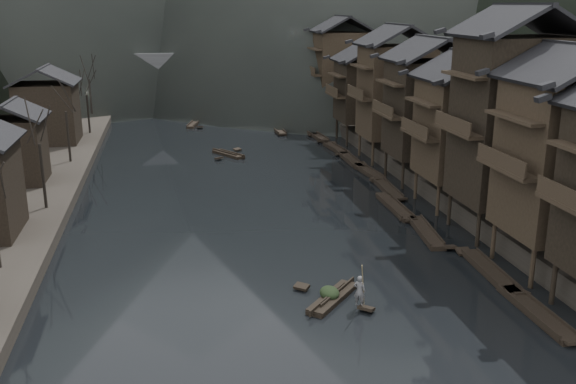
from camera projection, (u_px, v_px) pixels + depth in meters
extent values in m
plane|color=black|center=(289.00, 283.00, 39.42)|extent=(300.00, 300.00, 0.00)
cube|color=#2D2823|center=(497.00, 129.00, 83.07)|extent=(40.00, 200.00, 1.80)
cylinder|color=black|center=(554.00, 283.00, 36.28)|extent=(0.30, 0.30, 2.90)
cylinder|color=#2E2419|center=(532.00, 268.00, 38.36)|extent=(0.30, 0.30, 2.90)
cylinder|color=#2E2419|center=(493.00, 240.00, 42.88)|extent=(0.30, 0.30, 2.90)
cylinder|color=#2E2419|center=(574.00, 264.00, 38.84)|extent=(0.30, 0.30, 2.90)
cylinder|color=#2E2419|center=(531.00, 237.00, 43.37)|extent=(0.30, 0.30, 2.90)
cube|color=#2E2419|center=(568.00, 158.00, 39.47)|extent=(7.00, 6.00, 9.46)
cube|color=#2E2419|center=(507.00, 169.00, 38.89)|extent=(1.20, 5.70, 0.25)
cylinder|color=black|center=(478.00, 229.00, 44.96)|extent=(0.30, 0.30, 2.90)
cylinder|color=black|center=(449.00, 208.00, 49.49)|extent=(0.30, 0.30, 2.90)
cylinder|color=black|center=(514.00, 227.00, 45.44)|extent=(0.30, 0.30, 2.90)
cylinder|color=black|center=(482.00, 206.00, 49.97)|extent=(0.30, 0.30, 2.90)
cube|color=black|center=(511.00, 121.00, 45.75)|extent=(7.00, 6.00, 11.73)
cube|color=#2E2419|center=(458.00, 131.00, 45.21)|extent=(1.20, 5.70, 0.25)
cylinder|color=#2E2419|center=(438.00, 200.00, 51.56)|extent=(0.30, 0.30, 2.90)
cylinder|color=#2E2419|center=(416.00, 184.00, 56.09)|extent=(0.30, 0.30, 2.90)
cylinder|color=#2E2419|center=(470.00, 198.00, 52.05)|extent=(0.30, 0.30, 2.90)
cylinder|color=#2E2419|center=(445.00, 183.00, 56.57)|extent=(0.30, 0.30, 2.90)
cube|color=#2E2419|center=(466.00, 128.00, 52.87)|extent=(7.00, 6.00, 8.05)
cube|color=#2E2419|center=(420.00, 135.00, 52.28)|extent=(1.20, 5.70, 0.25)
cylinder|color=black|center=(403.00, 175.00, 59.10)|extent=(0.30, 0.30, 2.90)
cylinder|color=black|center=(386.00, 163.00, 63.63)|extent=(0.30, 0.30, 2.90)
cylinder|color=black|center=(431.00, 174.00, 59.59)|extent=(0.30, 0.30, 2.90)
cylinder|color=black|center=(412.00, 162.00, 64.12)|extent=(0.30, 0.30, 2.90)
cube|color=black|center=(428.00, 108.00, 60.30)|extent=(7.00, 6.00, 8.85)
cube|color=#2E2419|center=(387.00, 114.00, 59.72)|extent=(1.20, 5.70, 0.25)
cylinder|color=#2E2419|center=(373.00, 154.00, 67.59)|extent=(0.30, 0.30, 2.90)
cylinder|color=#2E2419|center=(360.00, 144.00, 72.12)|extent=(0.30, 0.30, 2.90)
cylinder|color=#2E2419|center=(398.00, 153.00, 68.08)|extent=(0.30, 0.30, 2.90)
cylinder|color=#2E2419|center=(383.00, 143.00, 72.60)|extent=(0.30, 0.30, 2.90)
cube|color=#2E2419|center=(396.00, 92.00, 68.67)|extent=(7.00, 6.00, 9.69)
cube|color=#2E2419|center=(360.00, 97.00, 68.10)|extent=(1.20, 5.70, 0.25)
cylinder|color=black|center=(347.00, 135.00, 77.02)|extent=(0.30, 0.30, 2.90)
cylinder|color=black|center=(337.00, 128.00, 81.55)|extent=(0.30, 0.30, 2.90)
cylinder|color=black|center=(369.00, 134.00, 77.51)|extent=(0.30, 0.30, 2.90)
cylinder|color=black|center=(358.00, 127.00, 82.03)|extent=(0.30, 0.30, 2.90)
cube|color=black|center=(367.00, 91.00, 78.45)|extent=(7.00, 6.00, 7.23)
cube|color=#2E2419|center=(336.00, 95.00, 77.84)|extent=(1.20, 5.70, 0.25)
cylinder|color=#2E2419|center=(323.00, 118.00, 88.34)|extent=(0.30, 0.30, 2.90)
cylinder|color=#2E2419|center=(316.00, 113.00, 92.86)|extent=(0.30, 0.30, 2.90)
cylinder|color=#2E2419|center=(343.00, 118.00, 88.82)|extent=(0.30, 0.30, 2.90)
cylinder|color=#2E2419|center=(334.00, 112.00, 93.35)|extent=(0.30, 0.30, 2.90)
cube|color=#2E2419|center=(342.00, 70.00, 89.35)|extent=(7.00, 6.00, 10.16)
cube|color=#2E2419|center=(314.00, 74.00, 88.79)|extent=(1.20, 5.70, 0.25)
cube|color=black|center=(14.00, 148.00, 57.28)|extent=(5.00, 5.00, 5.80)
cube|color=black|center=(48.00, 111.00, 74.11)|extent=(6.50, 6.50, 6.80)
cylinder|color=black|center=(3.00, 231.00, 38.73)|extent=(0.24, 0.24, 4.17)
cylinder|color=black|center=(38.00, 173.00, 50.00)|extent=(0.24, 0.24, 5.15)
cylinder|color=black|center=(67.00, 134.00, 64.98)|extent=(0.24, 0.24, 5.14)
cylinder|color=black|center=(85.00, 112.00, 79.60)|extent=(0.24, 0.24, 4.72)
cylinder|color=black|center=(95.00, 96.00, 90.94)|extent=(0.24, 0.24, 5.33)
cube|color=black|center=(536.00, 313.00, 35.28)|extent=(1.10, 6.82, 0.30)
cube|color=black|center=(536.00, 310.00, 35.22)|extent=(1.16, 6.68, 0.10)
cube|color=black|center=(506.00, 286.00, 38.32)|extent=(0.94, 0.84, 0.35)
cube|color=black|center=(572.00, 340.00, 32.15)|extent=(0.94, 0.84, 0.35)
cube|color=black|center=(490.00, 272.00, 40.68)|extent=(1.46, 7.09, 0.30)
cube|color=black|center=(490.00, 269.00, 40.63)|extent=(1.51, 6.96, 0.10)
cube|color=black|center=(464.00, 250.00, 43.80)|extent=(0.98, 0.91, 0.35)
cube|color=black|center=(520.00, 292.00, 37.49)|extent=(0.98, 0.91, 0.35)
cube|color=black|center=(425.00, 232.00, 47.69)|extent=(1.92, 7.00, 0.30)
cube|color=black|center=(425.00, 230.00, 47.64)|extent=(1.95, 6.87, 0.10)
cube|color=black|center=(405.00, 217.00, 50.69)|extent=(1.03, 0.95, 0.35)
cube|color=black|center=(449.00, 246.00, 44.61)|extent=(1.03, 0.95, 0.35)
cube|color=black|center=(395.00, 208.00, 53.43)|extent=(1.17, 7.00, 0.30)
cube|color=black|center=(395.00, 206.00, 53.38)|extent=(1.22, 6.86, 0.10)
cube|color=black|center=(382.00, 195.00, 56.55)|extent=(0.94, 0.87, 0.35)
cube|color=black|center=(410.00, 219.00, 50.24)|extent=(0.94, 0.87, 0.35)
cube|color=black|center=(388.00, 189.00, 58.67)|extent=(1.39, 6.66, 0.30)
cube|color=black|center=(388.00, 188.00, 58.62)|extent=(1.44, 6.53, 0.10)
cube|color=black|center=(375.00, 179.00, 61.60)|extent=(0.97, 0.85, 0.34)
cube|color=black|center=(401.00, 198.00, 55.67)|extent=(0.97, 0.85, 0.34)
cube|color=black|center=(368.00, 172.00, 64.81)|extent=(1.71, 6.83, 0.30)
cube|color=black|center=(368.00, 170.00, 64.76)|extent=(1.76, 6.70, 0.10)
cube|color=black|center=(361.00, 163.00, 67.86)|extent=(1.01, 0.91, 0.34)
cube|color=black|center=(375.00, 179.00, 61.67)|extent=(1.01, 0.91, 0.34)
cube|color=black|center=(350.00, 160.00, 69.78)|extent=(1.12, 7.13, 0.30)
cube|color=black|center=(350.00, 158.00, 69.73)|extent=(1.18, 6.99, 0.10)
cube|color=black|center=(342.00, 152.00, 72.97)|extent=(0.94, 0.88, 0.35)
cube|color=black|center=(359.00, 166.00, 66.51)|extent=(0.94, 0.88, 0.35)
cube|color=black|center=(336.00, 149.00, 75.03)|extent=(1.75, 6.19, 0.30)
cube|color=black|center=(336.00, 147.00, 74.98)|extent=(1.79, 6.07, 0.10)
cube|color=black|center=(332.00, 143.00, 77.79)|extent=(1.01, 0.85, 0.33)
cube|color=black|center=(340.00, 153.00, 72.19)|extent=(1.01, 0.85, 0.33)
cube|color=black|center=(318.00, 137.00, 82.00)|extent=(1.61, 6.49, 0.30)
cube|color=black|center=(318.00, 135.00, 81.95)|extent=(1.66, 6.37, 0.10)
cube|color=black|center=(314.00, 131.00, 84.91)|extent=(1.00, 0.86, 0.34)
cube|color=black|center=(321.00, 140.00, 79.02)|extent=(1.00, 0.86, 0.34)
cube|color=black|center=(307.00, 130.00, 86.04)|extent=(1.40, 6.91, 0.30)
cube|color=black|center=(307.00, 129.00, 85.99)|extent=(1.45, 6.77, 0.10)
cube|color=black|center=(303.00, 125.00, 89.13)|extent=(0.97, 0.88, 0.35)
cube|color=black|center=(312.00, 134.00, 82.87)|extent=(0.97, 0.88, 0.35)
cube|color=black|center=(301.00, 123.00, 91.26)|extent=(1.34, 7.26, 0.30)
cube|color=black|center=(301.00, 122.00, 91.20)|extent=(1.39, 7.12, 0.10)
cube|color=black|center=(297.00, 118.00, 94.51)|extent=(0.96, 0.92, 0.36)
cube|color=black|center=(306.00, 127.00, 87.93)|extent=(0.96, 0.92, 0.36)
cube|color=black|center=(228.00, 154.00, 72.45)|extent=(3.40, 4.67, 0.30)
cube|color=black|center=(228.00, 153.00, 72.40)|extent=(3.39, 4.61, 0.10)
cube|color=black|center=(237.00, 149.00, 74.50)|extent=(1.04, 0.96, 0.30)
cube|color=black|center=(219.00, 157.00, 70.32)|extent=(1.04, 0.96, 0.30)
cube|color=black|center=(279.00, 131.00, 85.71)|extent=(1.24, 5.67, 0.30)
cube|color=black|center=(279.00, 130.00, 85.66)|extent=(1.28, 5.56, 0.10)
cube|color=black|center=(276.00, 126.00, 88.24)|extent=(0.88, 0.73, 0.32)
cube|color=black|center=(281.00, 134.00, 83.11)|extent=(0.88, 0.73, 0.32)
cube|color=black|center=(194.00, 124.00, 90.71)|extent=(2.37, 6.02, 0.30)
cube|color=black|center=(194.00, 123.00, 90.65)|extent=(2.39, 5.92, 0.10)
cube|color=black|center=(188.00, 120.00, 93.17)|extent=(1.00, 0.91, 0.32)
cube|color=black|center=(200.00, 126.00, 88.17)|extent=(1.00, 0.91, 0.32)
cube|color=black|center=(246.00, 102.00, 110.71)|extent=(3.98, 5.33, 0.30)
cube|color=black|center=(246.00, 101.00, 110.66)|extent=(3.96, 5.26, 0.10)
cube|color=black|center=(253.00, 99.00, 113.10)|extent=(1.10, 1.06, 0.32)
cube|color=black|center=(239.00, 104.00, 108.24)|extent=(1.10, 1.06, 0.32)
cube|color=#4C4C4F|center=(208.00, 63.00, 105.29)|extent=(40.00, 6.00, 1.60)
cube|color=#4C4C4F|center=(209.00, 56.00, 102.38)|extent=(40.00, 0.50, 1.00)
cube|color=#4C4C4F|center=(207.00, 53.00, 107.47)|extent=(40.00, 0.50, 1.00)
cube|color=#4C4C4F|center=(122.00, 89.00, 103.95)|extent=(3.20, 6.00, 6.40)
cube|color=#4C4C4F|center=(181.00, 88.00, 105.62)|extent=(3.20, 6.00, 6.40)
cube|color=#4C4C4F|center=(236.00, 86.00, 107.21)|extent=(3.20, 6.00, 6.40)
cube|color=#4C4C4F|center=(291.00, 85.00, 108.89)|extent=(3.20, 6.00, 6.40)
cube|color=black|center=(333.00, 298.00, 37.01)|extent=(3.86, 4.26, 0.30)
cube|color=black|center=(333.00, 295.00, 36.96)|extent=(3.83, 4.22, 0.10)
cube|color=black|center=(302.00, 285.00, 38.33)|extent=(1.05, 1.02, 0.29)
cube|color=black|center=(366.00, 307.00, 35.61)|extent=(1.05, 1.02, 0.29)
ellipsoid|color=black|center=(330.00, 287.00, 36.97)|extent=(1.13, 1.48, 0.68)
imported|color=slate|center=(360.00, 287.00, 35.59)|extent=(0.81, 0.74, 1.85)
cylinder|color=#8C7A51|center=(365.00, 242.00, 34.87)|extent=(0.84, 1.75, 3.50)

